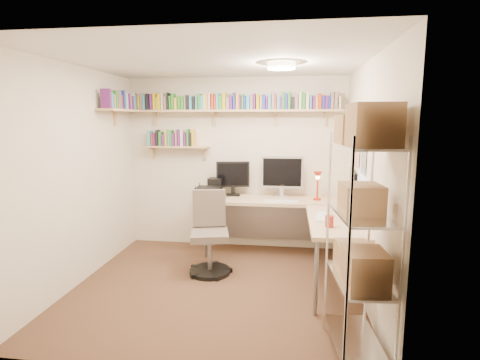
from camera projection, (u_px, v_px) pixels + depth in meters
The scene contains 6 objects.
ground at pixel (216, 287), 4.28m from camera, with size 3.20×3.20×0.00m, color #442B1D.
room_shell at pixel (215, 152), 4.04m from camera, with size 3.24×3.04×2.52m.
wall_shelves at pixel (203, 110), 5.29m from camera, with size 3.12×1.09×0.79m.
corner_desk at pixel (281, 204), 4.96m from camera, with size 2.14×2.04×1.39m.
office_chair at pixel (210, 238), 4.66m from camera, with size 0.55×0.55×1.02m.
wire_rack at pixel (363, 200), 2.81m from camera, with size 0.44×0.80×2.00m.
Camera 1 is at (0.81, -3.96, 1.89)m, focal length 28.00 mm.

